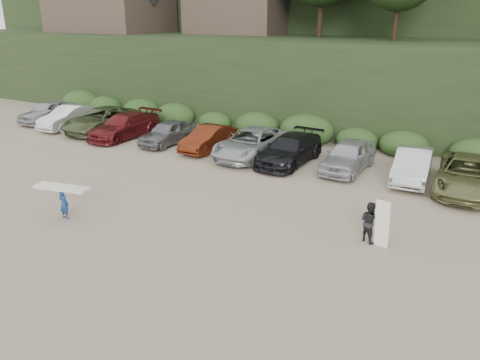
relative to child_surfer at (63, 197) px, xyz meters
The scene contains 4 objects.
ground 6.05m from the child_surfer, 11.54° to the left, with size 120.00×120.00×0.00m, color tan.
parked_cars 11.41m from the child_surfer, 78.65° to the left, with size 36.15×6.23×1.63m.
child_surfer is the anchor object (origin of this frame).
adult_surfer 11.77m from the child_surfer, 19.56° to the left, with size 1.21×0.85×1.77m.
Camera 1 is at (8.58, -12.65, 7.77)m, focal length 35.00 mm.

